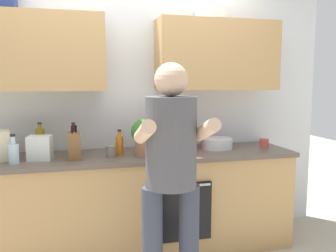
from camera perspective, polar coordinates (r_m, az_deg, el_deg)
ground_plane at (r=3.41m, az=-5.06°, el=-19.47°), size 12.00×12.00×0.00m
back_wall_unit at (r=3.32m, az=-6.15°, el=6.60°), size 4.00×0.39×2.50m
counter at (r=3.23m, az=-5.12°, el=-12.31°), size 2.84×0.67×0.90m
person_standing at (r=2.36m, az=0.52°, el=-6.40°), size 0.49×0.45×1.65m
bottle_soy at (r=3.06m, az=0.30°, el=-2.45°), size 0.06×0.06×0.28m
bottle_juice at (r=3.09m, az=-7.83°, el=-2.99°), size 0.07×0.07×0.22m
bottle_oil at (r=3.23m, az=-19.91°, el=-2.33°), size 0.08×0.08×0.28m
bottle_water at (r=2.97m, az=-23.67°, el=-3.95°), size 0.08×0.08×0.23m
bottle_hotsauce at (r=3.32m, az=-1.66°, el=-2.24°), size 0.06×0.06×0.21m
bottle_syrup at (r=3.23m, az=-4.61°, el=-1.94°), size 0.07×0.07×0.28m
bottle_wine at (r=3.13m, az=-14.96°, el=-2.53°), size 0.07×0.07×0.28m
cup_ceramic at (r=3.52m, az=15.26°, el=-2.67°), size 0.09×0.09×0.09m
cup_stoneware at (r=2.99m, az=-9.19°, el=-4.08°), size 0.08×0.08×0.10m
mixing_bowl at (r=3.38m, az=7.84°, el=-2.77°), size 0.30×0.30×0.10m
knife_block at (r=2.97m, az=-14.86°, el=-3.12°), size 0.10×0.14×0.28m
potted_herb at (r=2.99m, az=-4.00°, el=-1.48°), size 0.21×0.21×0.31m
grocery_bag_crisps at (r=3.28m, az=1.96°, el=-1.88°), size 0.25×0.24×0.23m
grocery_bag_produce at (r=3.03m, az=-19.94°, el=-3.33°), size 0.20×0.18×0.20m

